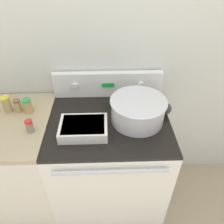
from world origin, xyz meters
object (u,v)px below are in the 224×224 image
casserole_dish (84,128)px  spice_jar_brown_cap (18,106)px  spice_jar_yellow_cap (7,104)px  spice_jar_green_cap (27,106)px  spice_jar_red_cap (30,126)px  ladle (165,108)px  mixing_bowl (138,109)px

casserole_dish → spice_jar_brown_cap: (-0.46, 0.21, 0.02)m
spice_jar_yellow_cap → spice_jar_green_cap: bearing=-4.4°
casserole_dish → spice_jar_green_cap: bearing=152.3°
casserole_dish → spice_jar_brown_cap: size_ratio=3.24×
spice_jar_green_cap → spice_jar_red_cap: bearing=-72.3°
spice_jar_red_cap → spice_jar_green_cap: (-0.06, 0.20, 0.01)m
ladle → spice_jar_green_cap: (-0.93, 0.02, 0.03)m
ladle → spice_jar_green_cap: size_ratio=3.23×
spice_jar_green_cap → mixing_bowl: bearing=-7.5°
mixing_bowl → casserole_dish: (-0.34, -0.11, -0.05)m
spice_jar_red_cap → spice_jar_yellow_cap: spice_jar_yellow_cap is taller
mixing_bowl → spice_jar_green_cap: size_ratio=3.51×
casserole_dish → spice_jar_brown_cap: 0.51m
ladle → spice_jar_red_cap: 0.89m
mixing_bowl → spice_jar_yellow_cap: bearing=173.0°
spice_jar_green_cap → spice_jar_yellow_cap: (-0.14, 0.01, 0.01)m
casserole_dish → mixing_bowl: bearing=17.3°
ladle → spice_jar_green_cap: spice_jar_green_cap is taller
spice_jar_red_cap → spice_jar_yellow_cap: 0.29m
ladle → spice_jar_red_cap: bearing=-168.6°
spice_jar_brown_cap → spice_jar_green_cap: bearing=-8.7°
mixing_bowl → casserole_dish: mixing_bowl is taller
spice_jar_brown_cap → ladle: bearing=-1.9°
casserole_dish → spice_jar_red_cap: bearing=178.8°
spice_jar_red_cap → spice_jar_yellow_cap: size_ratio=0.71×
spice_jar_brown_cap → spice_jar_yellow_cap: spice_jar_yellow_cap is taller
casserole_dish → spice_jar_yellow_cap: size_ratio=2.47×
mixing_bowl → spice_jar_yellow_cap: (-0.87, 0.11, -0.02)m
spice_jar_red_cap → ladle: bearing=11.4°
mixing_bowl → spice_jar_green_cap: (-0.73, 0.10, -0.02)m
spice_jar_yellow_cap → casserole_dish: bearing=-22.1°
casserole_dish → spice_jar_red_cap: 0.33m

